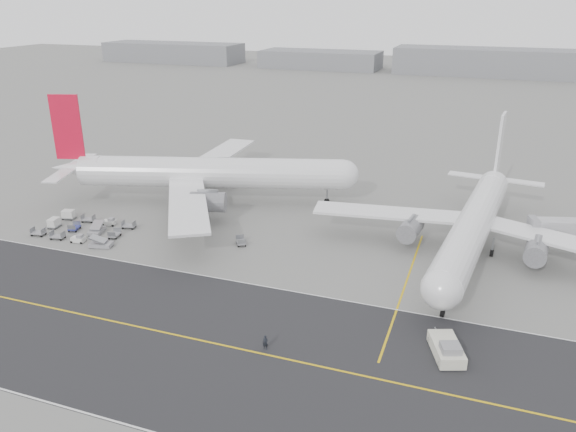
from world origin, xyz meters
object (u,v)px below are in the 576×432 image
(airliner_b, at_px, (475,222))
(ground_crew_a, at_px, (265,343))
(airliner_a, at_px, (204,173))
(pushback_tug, at_px, (447,349))

(airliner_b, bearing_deg, ground_crew_a, -114.21)
(airliner_a, bearing_deg, ground_crew_a, -161.35)
(ground_crew_a, bearing_deg, airliner_b, 54.84)
(airliner_b, xyz_separation_m, pushback_tug, (-1.23, -31.19, -4.59))
(airliner_b, height_order, ground_crew_a, airliner_b)
(airliner_a, xyz_separation_m, pushback_tug, (52.68, -38.83, -5.37))
(pushback_tug, bearing_deg, ground_crew_a, 175.87)
(pushback_tug, distance_m, ground_crew_a, 21.83)
(airliner_a, distance_m, ground_crew_a, 55.26)
(airliner_a, height_order, airliner_b, airliner_a)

